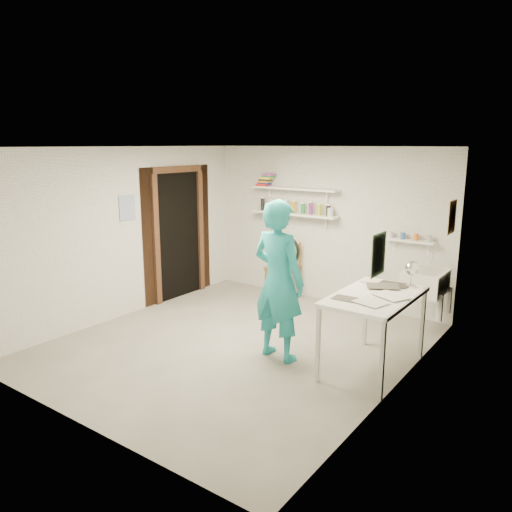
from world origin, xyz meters
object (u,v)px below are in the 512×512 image
Objects in this scene: wooden_chair at (283,268)px; desk_lamp at (412,268)px; belfast_sink at (425,282)px; wall_clock at (287,250)px; man at (278,281)px; work_table at (373,333)px.

desk_lamp reaches higher than wooden_chair.
belfast_sink is at bearing 96.60° from desk_lamp.
wooden_chair is 2.74m from desk_lamp.
wall_clock is at bearing -127.35° from belfast_sink.
wooden_chair is (-1.19, 1.97, -0.43)m from man.
work_table is at bearing 12.04° from wall_clock.
wooden_chair is (-2.33, 0.24, -0.20)m from belfast_sink.
belfast_sink is 1.81× the size of wall_clock.
work_table is (1.02, 0.33, -0.50)m from man.
work_table is (2.22, -1.64, -0.07)m from wooden_chair.
wooden_chair reaches higher than work_table.
belfast_sink is 1.97m from wall_clock.
man is 1.44× the size of work_table.
desk_lamp is at bearing -30.38° from wooden_chair.
belfast_sink is at bearing -117.13° from man.
wall_clock reaches higher than work_table.
desk_lamp is (1.26, 0.62, -0.15)m from wall_clock.
wooden_chair is at bearing 174.07° from belfast_sink.
desk_lamp is (2.43, -1.13, 0.58)m from wooden_chair.
man is 11.49× the size of desk_lamp.
man is at bearing -64.24° from wooden_chair.
wooden_chair is 2.76m from work_table.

